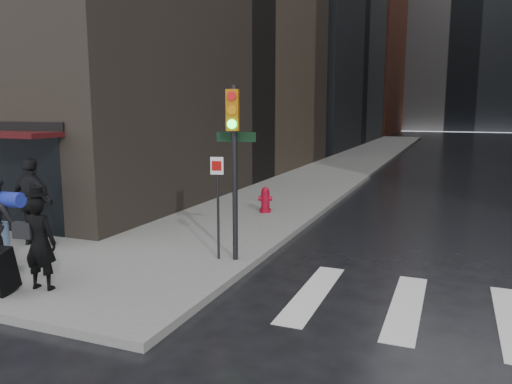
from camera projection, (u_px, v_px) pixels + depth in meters
ground at (115, 286)px, 9.22m from camera, size 140.00×140.00×0.00m
sidewalk_left at (365, 156)px, 33.94m from camera, size 4.00×50.00×0.15m
bldg_left_far at (317, 37)px, 68.64m from camera, size 22.00×20.00×26.00m
bldg_distant at (466, 24)px, 75.84m from camera, size 40.00×12.00×32.00m
man_overcoat at (32, 247)px, 8.48m from camera, size 0.94×1.03×1.82m
man_greycoat at (32, 202)px, 11.31m from camera, size 1.18×0.51×2.01m
traffic_light at (232, 149)px, 9.90m from camera, size 0.87×0.51×3.55m
fire_hydrant at (265, 201)px, 15.04m from camera, size 0.45×0.34×0.77m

